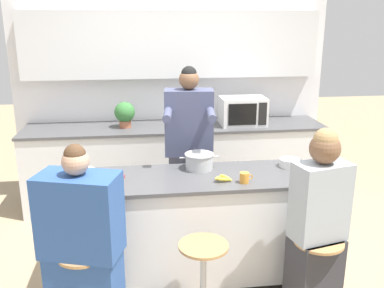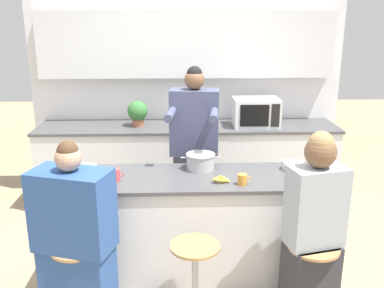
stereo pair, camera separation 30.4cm
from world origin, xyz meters
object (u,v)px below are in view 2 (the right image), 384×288
at_px(banana_bunch, 221,179).
at_px(microwave, 256,112).
at_px(person_cooking, 194,161).
at_px(person_seated_near, 313,237).
at_px(potted_plant, 138,112).
at_px(coffee_cup_near, 115,175).
at_px(coffee_cup_far, 242,179).
at_px(person_wrapped_blanket, 76,245).
at_px(bar_stool_leftmost, 79,284).
at_px(cooking_pot, 201,161).
at_px(bar_stool_rightmost, 311,284).
at_px(bar_stool_center, 195,282).
at_px(fruit_bowl, 83,171).
at_px(kitchen_island, 192,227).

xyz_separation_m(banana_bunch, microwave, (0.56, 1.65, 0.16)).
relative_size(person_cooking, person_seated_near, 1.21).
xyz_separation_m(banana_bunch, potted_plant, (-0.78, 1.70, 0.16)).
distance_m(coffee_cup_near, coffee_cup_far, 0.98).
distance_m(person_seated_near, banana_bunch, 0.79).
distance_m(person_wrapped_blanket, microwave, 2.66).
bearing_deg(bar_stool_leftmost, cooking_pot, 39.31).
xyz_separation_m(bar_stool_leftmost, microwave, (1.59, 2.08, 0.77)).
height_order(bar_stool_leftmost, bar_stool_rightmost, same).
relative_size(bar_stool_center, person_seated_near, 0.44).
distance_m(bar_stool_rightmost, banana_bunch, 0.98).
relative_size(person_cooking, microwave, 3.36).
bearing_deg(microwave, bar_stool_leftmost, -127.39).
height_order(bar_stool_center, fruit_bowl, fruit_bowl).
bearing_deg(person_wrapped_blanket, fruit_bowl, 112.81).
height_order(person_seated_near, banana_bunch, person_seated_near).
bearing_deg(bar_stool_leftmost, person_wrapped_blanket, -85.90).
distance_m(person_wrapped_blanket, fruit_bowl, 0.71).
xyz_separation_m(bar_stool_leftmost, bar_stool_center, (0.81, -0.00, 0.00)).
distance_m(bar_stool_center, person_seated_near, 0.88).
bearing_deg(person_cooking, coffee_cup_far, -59.81).
xyz_separation_m(cooking_pot, potted_plant, (-0.64, 1.40, 0.12)).
bearing_deg(coffee_cup_near, bar_stool_center, -38.99).
height_order(bar_stool_center, coffee_cup_far, coffee_cup_far).
xyz_separation_m(kitchen_island, person_wrapped_blanket, (-0.81, -0.57, 0.18)).
height_order(person_seated_near, cooking_pot, person_seated_near).
distance_m(bar_stool_rightmost, person_wrapped_blanket, 1.66).
relative_size(fruit_bowl, potted_plant, 0.80).
relative_size(person_wrapped_blanket, microwave, 2.70).
relative_size(bar_stool_rightmost, person_seated_near, 0.44).
xyz_separation_m(bar_stool_leftmost, coffee_cup_near, (0.22, 0.48, 0.64)).
xyz_separation_m(bar_stool_rightmost, potted_plant, (-1.38, 2.17, 0.77)).
xyz_separation_m(coffee_cup_near, coffee_cup_far, (0.97, -0.11, -0.01)).
distance_m(kitchen_island, person_seated_near, 1.01).
xyz_separation_m(bar_stool_center, potted_plant, (-0.56, 2.13, 0.77)).
height_order(person_cooking, coffee_cup_near, person_cooking).
bearing_deg(person_cooking, bar_stool_leftmost, -120.53).
height_order(fruit_bowl, coffee_cup_near, coffee_cup_near).
distance_m(person_wrapped_blanket, cooking_pot, 1.20).
height_order(bar_stool_leftmost, cooking_pot, cooking_pot).
relative_size(bar_stool_rightmost, potted_plant, 2.15).
relative_size(kitchen_island, bar_stool_center, 3.28).
relative_size(person_seated_near, microwave, 2.79).
bearing_deg(microwave, cooking_pot, -117.36).
relative_size(coffee_cup_far, potted_plant, 0.36).
height_order(kitchen_island, person_cooking, person_cooking).
relative_size(person_cooking, cooking_pot, 5.21).
height_order(fruit_bowl, microwave, microwave).
bearing_deg(potted_plant, bar_stool_center, -75.14).
height_order(bar_stool_rightmost, person_wrapped_blanket, person_wrapped_blanket).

